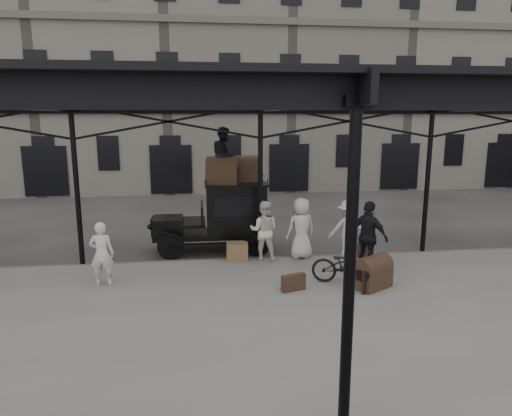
% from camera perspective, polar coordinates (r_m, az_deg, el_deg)
% --- Properties ---
extents(ground, '(120.00, 120.00, 0.00)m').
position_cam_1_polar(ground, '(11.58, 1.85, -9.83)').
color(ground, '#383533').
rests_on(ground, ground).
extents(platform, '(28.00, 8.00, 0.15)m').
position_cam_1_polar(platform, '(9.74, 3.73, -13.64)').
color(platform, slate).
rests_on(platform, ground).
extents(canopy, '(22.50, 9.00, 4.74)m').
position_cam_1_polar(canopy, '(9.11, 3.77, 13.93)').
color(canopy, black).
rests_on(canopy, ground).
extents(building_frontage, '(64.00, 8.00, 14.00)m').
position_cam_1_polar(building_frontage, '(28.84, -3.86, 16.97)').
color(building_frontage, slate).
rests_on(building_frontage, ground).
extents(taxi, '(3.65, 1.55, 2.18)m').
position_cam_1_polar(taxi, '(14.31, -3.83, -0.68)').
color(taxi, black).
rests_on(taxi, ground).
extents(porter_left, '(0.58, 0.39, 1.57)m').
position_cam_1_polar(porter_left, '(11.66, -18.72, -5.42)').
color(porter_left, silver).
rests_on(porter_left, platform).
extents(porter_midleft, '(0.97, 0.84, 1.71)m').
position_cam_1_polar(porter_midleft, '(12.98, 1.00, -2.82)').
color(porter_midleft, silver).
rests_on(porter_midleft, platform).
extents(porter_centre, '(0.98, 0.76, 1.76)m').
position_cam_1_polar(porter_centre, '(13.17, 5.65, -2.54)').
color(porter_centre, beige).
rests_on(porter_centre, platform).
extents(porter_official, '(1.04, 1.16, 1.89)m').
position_cam_1_polar(porter_official, '(12.33, 13.89, -3.49)').
color(porter_official, black).
rests_on(porter_official, platform).
extents(porter_right, '(1.11, 0.68, 1.67)m').
position_cam_1_polar(porter_right, '(13.54, 11.35, -2.53)').
color(porter_right, beige).
rests_on(porter_right, platform).
extents(bicycle, '(1.89, 1.27, 0.94)m').
position_cam_1_polar(bicycle, '(11.40, 11.47, -7.09)').
color(bicycle, black).
rests_on(bicycle, platform).
extents(porter_roof, '(0.89, 1.00, 1.71)m').
position_cam_1_polar(porter_roof, '(13.94, -4.04, 6.62)').
color(porter_roof, black).
rests_on(porter_roof, taxi).
extents(steamer_trunk_roof_near, '(1.04, 0.77, 0.69)m').
position_cam_1_polar(steamer_trunk_roof_near, '(13.84, -4.18, 4.45)').
color(steamer_trunk_roof_near, '#422E1E').
rests_on(steamer_trunk_roof_near, taxi).
extents(steamer_trunk_roof_far, '(0.97, 0.65, 0.67)m').
position_cam_1_polar(steamer_trunk_roof_far, '(14.34, -1.27, 4.70)').
color(steamer_trunk_roof_far, '#422E1E').
rests_on(steamer_trunk_roof_far, taxi).
extents(steamer_trunk_platform, '(1.06, 0.94, 0.66)m').
position_cam_1_polar(steamer_trunk_platform, '(11.36, 14.34, -8.04)').
color(steamer_trunk_platform, '#422E1E').
rests_on(steamer_trunk_platform, platform).
extents(wicker_hamper, '(0.63, 0.49, 0.50)m').
position_cam_1_polar(wicker_hamper, '(13.06, -2.37, -5.48)').
color(wicker_hamper, olive).
rests_on(wicker_hamper, platform).
extents(suitcase_upright, '(0.28, 0.62, 0.45)m').
position_cam_1_polar(suitcase_upright, '(13.43, 13.49, -5.43)').
color(suitcase_upright, '#422E1E').
rests_on(suitcase_upright, platform).
extents(suitcase_flat, '(0.62, 0.34, 0.40)m').
position_cam_1_polar(suitcase_flat, '(10.90, 4.70, -9.27)').
color(suitcase_flat, '#422E1E').
rests_on(suitcase_flat, platform).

